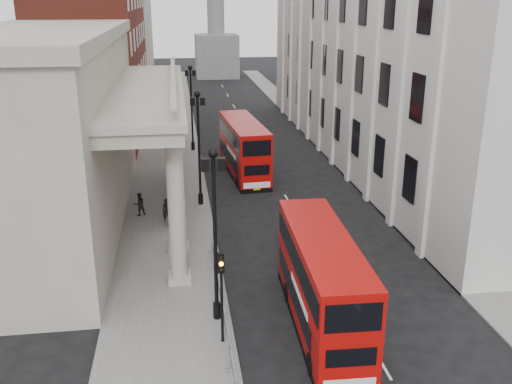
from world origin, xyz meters
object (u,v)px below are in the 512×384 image
bus_far (244,147)px  pedestrian_a (167,210)px  lamp_post_south (215,224)px  lamp_post_north (191,102)px  pedestrian_c (178,190)px  bus_near (322,281)px  pedestrian_b (139,204)px  lamp_post_mid (199,141)px  traffic_light (221,281)px

bus_far → pedestrian_a: bearing=-125.5°
lamp_post_south → pedestrian_a: lamp_post_south is taller
lamp_post_north → pedestrian_c: bearing=-96.2°
bus_near → pedestrian_b: (-9.08, 15.45, -1.39)m
lamp_post_mid → traffic_light: (0.10, -18.02, -1.80)m
lamp_post_north → lamp_post_south: bearing=-90.0°
bus_far → pedestrian_b: (-8.44, -9.19, -1.48)m
bus_far → pedestrian_a: bus_far is taller
pedestrian_a → lamp_post_south: bearing=-78.2°
bus_near → pedestrian_c: 19.21m
pedestrian_a → lamp_post_north: bearing=83.9°
traffic_light → pedestrian_a: size_ratio=2.59×
lamp_post_north → pedestrian_a: (-2.43, -19.30, -3.96)m
pedestrian_b → pedestrian_a: bearing=116.8°
traffic_light → lamp_post_north: bearing=90.2°
lamp_post_south → lamp_post_mid: 16.00m
traffic_light → pedestrian_a: traffic_light is taller
lamp_post_south → bus_far: bearing=80.1°
pedestrian_a → pedestrian_b: pedestrian_a is taller
lamp_post_south → pedestrian_c: 17.45m
lamp_post_south → pedestrian_a: size_ratio=5.01×
lamp_post_mid → lamp_post_north: size_ratio=1.00×
lamp_post_south → bus_near: (4.74, -1.15, -2.58)m
pedestrian_c → lamp_post_mid: bearing=-20.4°
bus_far → pedestrian_b: bus_far is taller
lamp_post_south → lamp_post_north: size_ratio=1.00×
lamp_post_south → traffic_light: size_ratio=1.93×
lamp_post_south → traffic_light: lamp_post_south is taller
lamp_post_mid → lamp_post_north: same height
lamp_post_north → traffic_light: size_ratio=1.93×
lamp_post_south → lamp_post_mid: size_ratio=1.00×
lamp_post_south → lamp_post_mid: same height
pedestrian_c → pedestrian_b: bearing=-127.5°
bus_far → lamp_post_south: bearing=-104.2°
lamp_post_mid → pedestrian_a: (-2.43, -3.30, -3.96)m
lamp_post_south → bus_far: size_ratio=0.77×
pedestrian_b → lamp_post_mid: bearing=178.1°
lamp_post_south → pedestrian_a: bearing=100.8°
traffic_light → pedestrian_b: 17.05m
traffic_light → bus_near: bus_near is taller
lamp_post_mid → pedestrian_a: size_ratio=5.01×
lamp_post_north → traffic_light: 34.07m
pedestrian_b → pedestrian_c: bearing=-159.2°
pedestrian_a → pedestrian_b: 2.49m
lamp_post_mid → bus_far: (4.10, 7.48, -2.50)m
lamp_post_south → pedestrian_a: 13.53m
bus_far → pedestrian_c: (-5.75, -6.58, -1.48)m
bus_near → pedestrian_c: bearing=111.3°
bus_near → pedestrian_a: (-7.17, 13.86, -1.38)m
bus_far → pedestrian_a: size_ratio=6.54×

